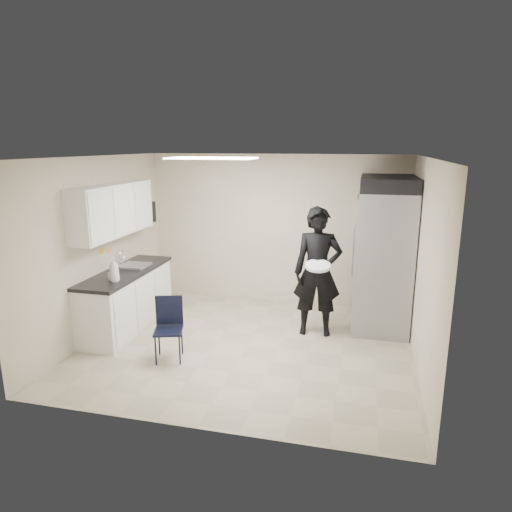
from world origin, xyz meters
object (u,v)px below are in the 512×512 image
(commercial_fridge, at_px, (384,259))
(folding_chair, at_px, (168,331))
(lower_counter, at_px, (127,301))
(man_tuxedo, at_px, (318,272))

(commercial_fridge, relative_size, folding_chair, 2.61)
(lower_counter, bearing_deg, folding_chair, -38.92)
(lower_counter, height_order, commercial_fridge, commercial_fridge)
(folding_chair, bearing_deg, commercial_fridge, 18.35)
(commercial_fridge, xyz_separation_m, man_tuxedo, (-0.94, -0.61, -0.10))
(folding_chair, bearing_deg, lower_counter, 123.92)
(lower_counter, distance_m, commercial_fridge, 3.98)
(commercial_fridge, bearing_deg, folding_chair, -144.48)
(folding_chair, relative_size, man_tuxedo, 0.42)
(commercial_fridge, xyz_separation_m, folding_chair, (-2.71, -1.94, -0.65))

